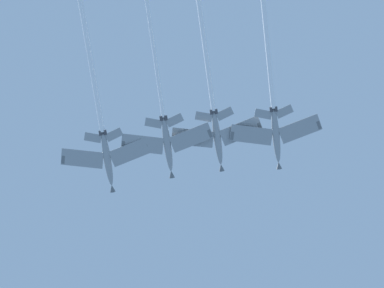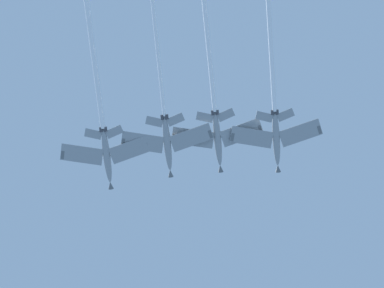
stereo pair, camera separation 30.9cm
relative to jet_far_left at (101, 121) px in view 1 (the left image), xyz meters
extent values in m
ellipsoid|color=gray|center=(6.22, 5.24, 1.35)|extent=(10.26, 8.99, 3.28)
cone|color=#595E60|center=(11.28, 9.50, 2.43)|extent=(2.13, 2.06, 1.44)
ellipsoid|color=black|center=(7.73, 6.51, 2.28)|extent=(2.87, 2.64, 1.34)
cube|color=gray|center=(2.22, 8.80, 1.12)|extent=(9.39, 8.18, 0.78)
cube|color=#595E60|center=(-0.67, 11.73, 1.19)|extent=(1.62, 1.87, 0.41)
cube|color=gray|center=(9.04, 0.69, 1.12)|extent=(7.18, 9.66, 0.78)
cube|color=#595E60|center=(11.45, -2.65, 1.19)|extent=(1.92, 1.42, 0.41)
cube|color=gray|center=(0.98, 3.81, 0.54)|extent=(4.01, 3.43, 0.45)
cube|color=gray|center=(3.92, 0.32, 0.54)|extent=(3.02, 4.01, 0.45)
cube|color=#595E60|center=(2.43, 2.04, 1.95)|extent=(2.27, 1.95, 3.15)
cylinder|color=#38383D|center=(1.57, 1.91, 0.31)|extent=(1.37, 1.33, 0.95)
cylinder|color=#38383D|center=(2.15, 1.22, 0.31)|extent=(1.37, 1.33, 0.95)
cylinder|color=white|center=(-9.35, -7.87, -2.08)|extent=(22.90, 19.52, 5.74)
ellipsoid|color=gray|center=(13.78, -5.73, 1.32)|extent=(10.22, 9.04, 3.33)
cone|color=#595E60|center=(18.81, -1.44, 2.43)|extent=(2.13, 2.07, 1.45)
ellipsoid|color=black|center=(15.28, -4.45, 2.26)|extent=(2.86, 2.65, 1.35)
cube|color=gray|center=(9.75, -2.19, 1.09)|extent=(9.41, 8.15, 0.79)
cube|color=#595E60|center=(6.85, 0.72, 1.16)|extent=(1.61, 1.87, 0.42)
cube|color=gray|center=(16.63, -10.26, 1.09)|extent=(7.21, 9.65, 0.79)
cube|color=#595E60|center=(19.04, -13.59, 1.16)|extent=(1.92, 1.43, 0.42)
cube|color=gray|center=(8.54, -7.19, 0.50)|extent=(4.01, 3.42, 0.46)
cube|color=gray|center=(11.50, -10.66, 0.50)|extent=(3.04, 4.02, 0.46)
cube|color=#595E60|center=(10.00, -8.95, 1.91)|extent=(2.27, 1.97, 3.16)
cylinder|color=#38383D|center=(9.14, -9.08, 0.27)|extent=(1.37, 1.33, 0.95)
cylinder|color=#38383D|center=(9.73, -9.77, 0.27)|extent=(1.37, 1.33, 0.95)
cylinder|color=white|center=(-1.78, -18.98, -2.21)|extent=(22.67, 19.47, 5.58)
ellipsoid|color=gray|center=(20.89, -13.96, 2.33)|extent=(10.28, 8.96, 3.30)
cone|color=#595E60|center=(25.97, -9.72, 3.43)|extent=(2.13, 2.06, 1.45)
ellipsoid|color=black|center=(22.41, -12.70, 3.27)|extent=(2.87, 2.63, 1.35)
cube|color=gray|center=(16.90, -10.39, 2.10)|extent=(9.38, 8.20, 0.79)
cube|color=#595E60|center=(14.03, -7.44, 2.17)|extent=(1.62, 1.86, 0.41)
cube|color=gray|center=(23.70, -18.52, 2.10)|extent=(7.15, 9.66, 0.79)
cube|color=#595E60|center=(26.08, -21.87, 2.17)|extent=(1.92, 1.41, 0.41)
cube|color=gray|center=(15.65, -15.37, 1.52)|extent=(4.01, 3.44, 0.45)
cube|color=gray|center=(18.57, -18.87, 1.52)|extent=(3.01, 4.01, 0.45)
cube|color=#595E60|center=(17.08, -17.14, 2.93)|extent=(2.28, 1.95, 3.15)
cylinder|color=#38383D|center=(16.23, -17.27, 1.29)|extent=(1.37, 1.33, 0.95)
cylinder|color=#38383D|center=(16.80, -17.96, 1.29)|extent=(1.37, 1.33, 0.95)
cylinder|color=white|center=(7.44, -25.20, -0.67)|extent=(18.57, 15.73, 4.79)
ellipsoid|color=gray|center=(29.93, -22.80, 1.72)|extent=(10.15, 9.11, 3.42)
cone|color=#595E60|center=(34.91, -18.47, 2.88)|extent=(2.13, 2.08, 1.46)
ellipsoid|color=black|center=(31.41, -21.51, 2.67)|extent=(2.86, 2.67, 1.37)
cube|color=gray|center=(25.87, -19.30, 1.48)|extent=(9.43, 8.10, 0.82)
cube|color=#595E60|center=(22.95, -16.42, 1.55)|extent=(1.60, 1.87, 0.43)
cube|color=gray|center=(32.83, -27.31, 1.48)|extent=(7.27, 9.64, 0.82)
cube|color=#595E60|center=(35.28, -30.61, 1.55)|extent=(1.92, 1.44, 0.43)
cube|color=gray|center=(24.72, -24.31, 0.85)|extent=(4.01, 3.40, 0.47)
cube|color=gray|center=(27.71, -27.75, 0.85)|extent=(3.06, 4.02, 0.47)
cube|color=#595E60|center=(26.18, -26.06, 2.26)|extent=(2.27, 2.01, 3.17)
cylinder|color=#38383D|center=(25.34, -26.19, 0.61)|extent=(1.37, 1.34, 0.96)
cylinder|color=#38383D|center=(25.93, -26.87, 0.61)|extent=(1.37, 1.34, 0.96)
cylinder|color=white|center=(14.15, -36.51, -2.07)|extent=(23.43, 20.54, 6.24)
camera|label=1|loc=(12.12, -15.53, -145.98)|focal=64.28mm
camera|label=2|loc=(11.89, -15.32, -145.98)|focal=64.28mm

